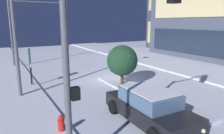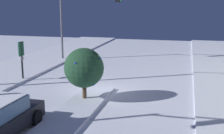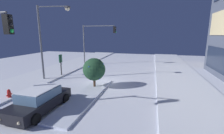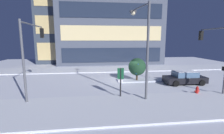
{
  "view_description": "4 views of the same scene",
  "coord_description": "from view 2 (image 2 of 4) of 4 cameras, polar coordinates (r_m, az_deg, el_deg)",
  "views": [
    {
      "loc": [
        13.0,
        -7.75,
        4.31
      ],
      "look_at": [
        -0.12,
        -0.23,
        1.04
      ],
      "focal_mm": 33.27,
      "sensor_mm": 36.0,
      "label": 1
    },
    {
      "loc": [
        15.59,
        4.87,
        5.09
      ],
      "look_at": [
        -2.08,
        0.31,
        1.13
      ],
      "focal_mm": 47.46,
      "sensor_mm": 36.0,
      "label": 2
    },
    {
      "loc": [
        14.34,
        4.87,
        4.91
      ],
      "look_at": [
        0.37,
        1.14,
        1.87
      ],
      "focal_mm": 24.67,
      "sensor_mm": 36.0,
      "label": 3
    },
    {
      "loc": [
        -3.9,
        -18.99,
        4.92
      ],
      "look_at": [
        -1.46,
        1.28,
        1.55
      ],
      "focal_mm": 25.99,
      "sensor_mm": 36.0,
      "label": 4
    }
  ],
  "objects": [
    {
      "name": "decorated_tree_median",
      "position": [
        15.47,
        -5.42,
        -0.19
      ],
      "size": [
        2.09,
        2.09,
        2.82
      ],
      "color": "#473323",
      "rests_on": "ground"
    },
    {
      "name": "ground",
      "position": [
        17.1,
        -2.77,
        -5.08
      ],
      "size": [
        52.0,
        52.0,
        0.0
      ],
      "primitive_type": "plane",
      "color": "silver"
    },
    {
      "name": "street_lamp_arched",
      "position": [
        18.64,
        -20.67,
        11.58
      ],
      "size": [
        0.83,
        3.45,
        7.83
      ],
      "rotation": [
        0.0,
        0.0,
        1.71
      ],
      "color": "#565960",
      "rests_on": "ground"
    },
    {
      "name": "median_strip",
      "position": [
        13.95,
        -7.62,
        -8.96
      ],
      "size": [
        9.0,
        1.8,
        0.14
      ],
      "primitive_type": "cube",
      "color": "silver",
      "rests_on": "ground"
    },
    {
      "name": "traffic_light_corner_near_left",
      "position": [
        26.24,
        -5.4,
        11.04
      ],
      "size": [
        0.32,
        5.55,
        6.46
      ],
      "rotation": [
        0.0,
        0.0,
        1.57
      ],
      "color": "#565960",
      "rests_on": "ground"
    },
    {
      "name": "parking_info_sign",
      "position": [
        20.46,
        -17.03,
        2.07
      ],
      "size": [
        0.55,
        0.12,
        2.61
      ],
      "rotation": [
        0.0,
        0.0,
        1.52
      ],
      "color": "black",
      "rests_on": "ground"
    }
  ]
}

